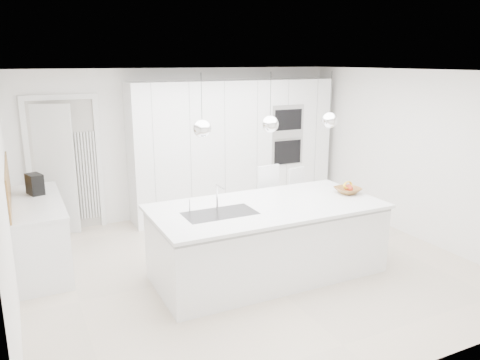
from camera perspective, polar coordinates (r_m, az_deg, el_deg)
name	(u,v)px	position (r m, az deg, el deg)	size (l,w,h in m)	color
floor	(250,266)	(6.25, 1.22, -10.45)	(5.50, 5.50, 0.00)	beige
wall_back	(184,143)	(8.09, -6.83, 4.53)	(5.50, 5.50, 0.00)	white
wall_left	(6,202)	(5.23, -26.66, -2.43)	(5.00, 5.00, 0.00)	white
ceiling	(251,71)	(5.67, 1.36, 13.14)	(5.50, 5.50, 0.00)	white
tall_cabinets	(234,148)	(8.13, -0.77, 3.96)	(3.60, 0.60, 2.30)	white
oven_stack	(288,135)	(8.25, 5.84, 5.45)	(0.62, 0.04, 1.05)	#A5A5A8
doorway_frame	(65,167)	(7.71, -20.53, 1.50)	(1.11, 0.08, 2.13)	white
hallway_door	(48,170)	(7.65, -22.33, 1.08)	(0.82, 0.04, 2.00)	white
radiator	(88,176)	(7.77, -18.07, 0.48)	(0.32, 0.04, 1.40)	white
left_base_cabinets	(40,235)	(6.62, -23.25, -6.19)	(0.60, 1.80, 0.86)	white
left_worktop	(36,202)	(6.48, -23.64, -2.45)	(0.62, 1.82, 0.04)	white
oak_backsplash	(8,184)	(6.42, -26.44, -0.42)	(0.02, 1.80, 0.50)	olive
island_base	(268,242)	(5.88, 3.46, -7.55)	(2.80, 1.20, 0.86)	white
island_worktop	(267,206)	(5.77, 3.29, -3.24)	(2.84, 1.40, 0.04)	white
island_sink	(220,220)	(5.47, -2.45, -4.89)	(0.84, 0.44, 0.18)	#3F3F42
island_tap	(217,196)	(5.59, -2.83, -1.97)	(0.02, 0.02, 0.30)	white
pendant_left	(202,129)	(5.14, -4.64, 6.24)	(0.20, 0.20, 0.20)	white
pendant_mid	(270,124)	(5.50, 3.69, 6.80)	(0.20, 0.20, 0.20)	white
pendant_right	(330,120)	(5.96, 10.88, 7.16)	(0.20, 0.20, 0.20)	white
fruit_bowl	(348,190)	(6.39, 12.99, -1.24)	(0.33, 0.33, 0.08)	olive
espresso_machine	(35,184)	(6.74, -23.74, -0.47)	(0.16, 0.26, 0.27)	black
bar_stool_left	(273,208)	(6.71, 4.03, -3.39)	(0.38, 0.53, 1.16)	white
bar_stool_right	(301,203)	(7.21, 7.40, -2.75)	(0.34, 0.47, 1.02)	white
apple_a	(349,188)	(6.41, 13.14, -0.91)	(0.09, 0.09, 0.09)	red
apple_b	(347,188)	(6.42, 12.91, -0.91)	(0.08, 0.08, 0.08)	red
apple_c	(350,189)	(6.38, 13.30, -1.05)	(0.07, 0.07, 0.07)	red
banana_bunch	(348,185)	(6.39, 13.01, -0.61)	(0.20, 0.20, 0.03)	yellow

